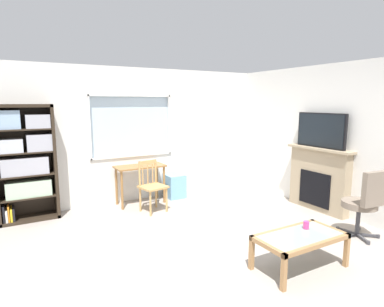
{
  "coord_description": "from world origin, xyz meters",
  "views": [
    {
      "loc": [
        -2.22,
        -3.48,
        1.93
      ],
      "look_at": [
        0.19,
        0.76,
        1.14
      ],
      "focal_mm": 30.01,
      "sensor_mm": 36.0,
      "label": 1
    }
  ],
  "objects_px": {
    "desk_under_window": "(140,172)",
    "tv": "(321,130)",
    "sippy_cup": "(306,225)",
    "bookshelf": "(26,160)",
    "wooden_chair": "(152,186)",
    "plastic_drawer_unit": "(174,186)",
    "fireplace": "(318,179)",
    "coffee_table": "(300,240)",
    "office_chair": "(365,201)"
  },
  "relations": [
    {
      "from": "tv",
      "to": "wooden_chair",
      "type": "bearing_deg",
      "value": 151.79
    },
    {
      "from": "tv",
      "to": "office_chair",
      "type": "distance_m",
      "value": 1.52
    },
    {
      "from": "office_chair",
      "to": "coffee_table",
      "type": "height_order",
      "value": "office_chair"
    },
    {
      "from": "bookshelf",
      "to": "desk_under_window",
      "type": "xyz_separation_m",
      "value": [
        1.9,
        -0.11,
        -0.4
      ]
    },
    {
      "from": "sippy_cup",
      "to": "office_chair",
      "type": "bearing_deg",
      "value": 1.74
    },
    {
      "from": "wooden_chair",
      "to": "bookshelf",
      "type": "bearing_deg",
      "value": 162.05
    },
    {
      "from": "bookshelf",
      "to": "office_chair",
      "type": "distance_m",
      "value": 5.18
    },
    {
      "from": "desk_under_window",
      "to": "tv",
      "type": "distance_m",
      "value": 3.34
    },
    {
      "from": "office_chair",
      "to": "desk_under_window",
      "type": "bearing_deg",
      "value": 125.27
    },
    {
      "from": "plastic_drawer_unit",
      "to": "tv",
      "type": "distance_m",
      "value": 2.96
    },
    {
      "from": "wooden_chair",
      "to": "sippy_cup",
      "type": "relative_size",
      "value": 10.0
    },
    {
      "from": "plastic_drawer_unit",
      "to": "sippy_cup",
      "type": "relative_size",
      "value": 5.23
    },
    {
      "from": "coffee_table",
      "to": "sippy_cup",
      "type": "distance_m",
      "value": 0.25
    },
    {
      "from": "desk_under_window",
      "to": "office_chair",
      "type": "height_order",
      "value": "office_chair"
    },
    {
      "from": "bookshelf",
      "to": "sippy_cup",
      "type": "distance_m",
      "value": 4.33
    },
    {
      "from": "fireplace",
      "to": "tv",
      "type": "relative_size",
      "value": 1.3
    },
    {
      "from": "coffee_table",
      "to": "bookshelf",
      "type": "bearing_deg",
      "value": 128.64
    },
    {
      "from": "office_chair",
      "to": "sippy_cup",
      "type": "height_order",
      "value": "office_chair"
    },
    {
      "from": "desk_under_window",
      "to": "coffee_table",
      "type": "bearing_deg",
      "value": -76.83
    },
    {
      "from": "wooden_chair",
      "to": "sippy_cup",
      "type": "distance_m",
      "value": 2.75
    },
    {
      "from": "plastic_drawer_unit",
      "to": "coffee_table",
      "type": "xyz_separation_m",
      "value": [
        0.0,
        -3.25,
        0.11
      ]
    },
    {
      "from": "desk_under_window",
      "to": "sippy_cup",
      "type": "distance_m",
      "value": 3.25
    },
    {
      "from": "plastic_drawer_unit",
      "to": "sippy_cup",
      "type": "height_order",
      "value": "sippy_cup"
    },
    {
      "from": "plastic_drawer_unit",
      "to": "sippy_cup",
      "type": "bearing_deg",
      "value": -86.22
    },
    {
      "from": "fireplace",
      "to": "sippy_cup",
      "type": "height_order",
      "value": "fireplace"
    },
    {
      "from": "fireplace",
      "to": "office_chair",
      "type": "height_order",
      "value": "fireplace"
    },
    {
      "from": "tv",
      "to": "sippy_cup",
      "type": "bearing_deg",
      "value": -144.28
    },
    {
      "from": "desk_under_window",
      "to": "plastic_drawer_unit",
      "type": "bearing_deg",
      "value": 3.84
    },
    {
      "from": "desk_under_window",
      "to": "coffee_table",
      "type": "height_order",
      "value": "desk_under_window"
    },
    {
      "from": "office_chair",
      "to": "coffee_table",
      "type": "distance_m",
      "value": 1.44
    },
    {
      "from": "coffee_table",
      "to": "sippy_cup",
      "type": "height_order",
      "value": "sippy_cup"
    },
    {
      "from": "fireplace",
      "to": "coffee_table",
      "type": "distance_m",
      "value": 2.3
    },
    {
      "from": "tv",
      "to": "sippy_cup",
      "type": "distance_m",
      "value": 2.27
    },
    {
      "from": "desk_under_window",
      "to": "tv",
      "type": "bearing_deg",
      "value": -36.08
    },
    {
      "from": "wooden_chair",
      "to": "fireplace",
      "type": "relative_size",
      "value": 0.72
    },
    {
      "from": "fireplace",
      "to": "desk_under_window",
      "type": "bearing_deg",
      "value": 144.11
    },
    {
      "from": "coffee_table",
      "to": "desk_under_window",
      "type": "bearing_deg",
      "value": 103.17
    },
    {
      "from": "tv",
      "to": "sippy_cup",
      "type": "xyz_separation_m",
      "value": [
        -1.66,
        -1.2,
        -0.98
      ]
    },
    {
      "from": "desk_under_window",
      "to": "tv",
      "type": "relative_size",
      "value": 0.96
    },
    {
      "from": "plastic_drawer_unit",
      "to": "fireplace",
      "type": "relative_size",
      "value": 0.38
    },
    {
      "from": "bookshelf",
      "to": "wooden_chair",
      "type": "relative_size",
      "value": 2.1
    },
    {
      "from": "office_chair",
      "to": "bookshelf",
      "type": "bearing_deg",
      "value": 142.02
    },
    {
      "from": "tv",
      "to": "sippy_cup",
      "type": "height_order",
      "value": "tv"
    },
    {
      "from": "plastic_drawer_unit",
      "to": "fireplace",
      "type": "xyz_separation_m",
      "value": [
        1.89,
        -1.96,
        0.33
      ]
    },
    {
      "from": "bookshelf",
      "to": "wooden_chair",
      "type": "height_order",
      "value": "bookshelf"
    },
    {
      "from": "plastic_drawer_unit",
      "to": "tv",
      "type": "relative_size",
      "value": 0.49
    },
    {
      "from": "plastic_drawer_unit",
      "to": "fireplace",
      "type": "height_order",
      "value": "fireplace"
    },
    {
      "from": "bookshelf",
      "to": "tv",
      "type": "height_order",
      "value": "bookshelf"
    },
    {
      "from": "sippy_cup",
      "to": "coffee_table",
      "type": "bearing_deg",
      "value": -154.49
    },
    {
      "from": "fireplace",
      "to": "tv",
      "type": "bearing_deg",
      "value": 180.0
    }
  ]
}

